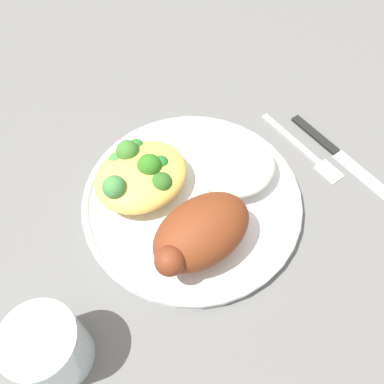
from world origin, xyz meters
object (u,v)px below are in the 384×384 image
roasted_chicken (200,233)px  fork (304,150)px  rice_pile (236,166)px  plate (192,200)px  knife (336,152)px  mac_cheese_with_broccoli (141,174)px  water_glass (49,348)px

roasted_chicken → fork: bearing=-171.1°
rice_pile → roasted_chicken: bearing=28.3°
roasted_chicken → rice_pile: roasted_chicken is taller
plate → rice_pile: rice_pile is taller
knife → fork: bearing=-42.2°
plate → roasted_chicken: 0.08m
knife → roasted_chicken: bearing=0.9°
fork → knife: knife is taller
plate → rice_pile: (-0.06, 0.01, 0.03)m
mac_cheese_with_broccoli → fork: (-0.21, 0.08, -0.04)m
fork → plate: bearing=-8.2°
plate → rice_pile: bearing=175.1°
rice_pile → knife: 0.15m
roasted_chicken → mac_cheese_with_broccoli: (0.01, -0.11, -0.01)m
plate → rice_pile: size_ratio=2.69×
roasted_chicken → rice_pile: size_ratio=1.23×
rice_pile → water_glass: 0.28m
roasted_chicken → mac_cheese_with_broccoli: roasted_chicken is taller
plate → water_glass: 0.22m
mac_cheese_with_broccoli → water_glass: size_ratio=1.48×
water_glass → knife: bearing=-178.7°
roasted_chicken → knife: roasted_chicken is taller
knife → rice_pile: bearing=-18.9°
rice_pile → knife: rice_pile is taller
rice_pile → knife: (-0.14, 0.05, -0.03)m
water_glass → roasted_chicken: bearing=-178.2°
roasted_chicken → knife: size_ratio=0.65×
rice_pile → fork: (-0.11, 0.02, -0.03)m
mac_cheese_with_broccoli → fork: mac_cheese_with_broccoli is taller
knife → mac_cheese_with_broccoli: bearing=-23.5°
rice_pile → water_glass: bearing=11.7°
roasted_chicken → rice_pile: bearing=-151.7°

